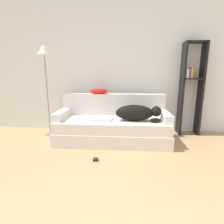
# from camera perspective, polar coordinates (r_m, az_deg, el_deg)

# --- Properties ---
(wall_back) EXTENTS (7.34, 0.06, 2.70)m
(wall_back) POSITION_cam_1_polar(r_m,az_deg,el_deg) (3.74, 4.38, 14.44)
(wall_back) COLOR white
(wall_back) RESTS_ON ground_plane
(couch) EXTENTS (2.00, 0.81, 0.42)m
(couch) POSITION_cam_1_polar(r_m,az_deg,el_deg) (3.19, 0.12, -6.03)
(couch) COLOR silver
(couch) RESTS_ON ground_plane
(couch_backrest) EXTENTS (1.96, 0.15, 0.42)m
(couch_backrest) POSITION_cam_1_polar(r_m,az_deg,el_deg) (3.41, 0.51, 2.49)
(couch_backrest) COLOR silver
(couch_backrest) RESTS_ON couch
(couch_arm_left) EXTENTS (0.15, 0.62, 0.13)m
(couch_arm_left) POSITION_cam_1_polar(r_m,az_deg,el_deg) (3.30, -16.10, -0.83)
(couch_arm_left) COLOR silver
(couch_arm_left) RESTS_ON couch
(couch_arm_right) EXTENTS (0.15, 0.62, 0.13)m
(couch_arm_right) POSITION_cam_1_polar(r_m,az_deg,el_deg) (3.18, 16.96, -1.36)
(couch_arm_right) COLOR silver
(couch_arm_right) RESTS_ON couch
(dog) EXTENTS (0.78, 0.27, 0.28)m
(dog) POSITION_cam_1_polar(r_m,az_deg,el_deg) (3.02, 8.24, -0.24)
(dog) COLOR black
(dog) RESTS_ON couch
(laptop) EXTENTS (0.35, 0.28, 0.02)m
(laptop) POSITION_cam_1_polar(r_m,az_deg,el_deg) (3.05, -2.89, -2.53)
(laptop) COLOR #B7B7BC
(laptop) RESTS_ON couch
(throw_pillow) EXTENTS (0.34, 0.20, 0.10)m
(throw_pillow) POSITION_cam_1_polar(r_m,az_deg,el_deg) (3.41, -4.34, 6.86)
(throw_pillow) COLOR red
(throw_pillow) RESTS_ON couch_backrest
(bookshelf) EXTENTS (0.41, 0.26, 1.80)m
(bookshelf) POSITION_cam_1_polar(r_m,az_deg,el_deg) (3.80, 24.42, 7.97)
(bookshelf) COLOR black
(bookshelf) RESTS_ON ground_plane
(floor_lamp) EXTENTS (0.27, 0.27, 1.75)m
(floor_lamp) POSITION_cam_1_polar(r_m,az_deg,el_deg) (3.66, -21.12, 15.64)
(floor_lamp) COLOR gray
(floor_lamp) RESTS_ON ground_plane
(power_adapter) EXTENTS (0.07, 0.07, 0.03)m
(power_adapter) POSITION_cam_1_polar(r_m,az_deg,el_deg) (2.59, -5.37, -15.18)
(power_adapter) COLOR black
(power_adapter) RESTS_ON ground_plane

